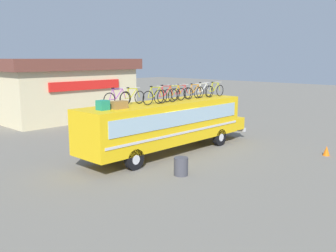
{
  "coord_description": "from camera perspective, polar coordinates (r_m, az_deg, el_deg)",
  "views": [
    {
      "loc": [
        -14.02,
        -13.51,
        5.07
      ],
      "look_at": [
        0.21,
        0.0,
        1.47
      ],
      "focal_mm": 39.36,
      "sensor_mm": 36.0,
      "label": 1
    }
  ],
  "objects": [
    {
      "name": "luggage_bag_1",
      "position": [
        16.74,
        -10.07,
        3.19
      ],
      "size": [
        0.47,
        0.46,
        0.44
      ],
      "primitive_type": "cube",
      "color": "#1E7F66",
      "rests_on": "bus"
    },
    {
      "name": "rooftop_bicycle_3",
      "position": [
        18.56,
        -2.01,
        4.58
      ],
      "size": [
        1.72,
        0.44,
        0.94
      ],
      "color": "black",
      "rests_on": "bus"
    },
    {
      "name": "rooftop_bicycle_5",
      "position": [
        19.87,
        0.99,
        4.94
      ],
      "size": [
        1.77,
        0.44,
        0.91
      ],
      "color": "black",
      "rests_on": "bus"
    },
    {
      "name": "ground_plane",
      "position": [
        20.12,
        -0.42,
        -4.21
      ],
      "size": [
        120.0,
        120.0,
        0.0
      ],
      "primitive_type": "plane",
      "color": "slate"
    },
    {
      "name": "rooftop_bicycle_7",
      "position": [
        21.24,
        4.14,
        5.24
      ],
      "size": [
        1.7,
        0.44,
        0.89
      ],
      "color": "black",
      "rests_on": "bus"
    },
    {
      "name": "trash_bin",
      "position": [
        16.29,
        2.02,
        -6.27
      ],
      "size": [
        0.63,
        0.63,
        0.81
      ],
      "primitive_type": "cylinder",
      "color": "#3F3F47",
      "rests_on": "ground"
    },
    {
      "name": "bus",
      "position": [
        19.88,
        -0.09,
        0.57
      ],
      "size": [
        11.42,
        2.51,
        2.8
      ],
      "color": "yellow",
      "rests_on": "ground"
    },
    {
      "name": "rooftop_bicycle_9",
      "position": [
        22.42,
        7.27,
        5.48
      ],
      "size": [
        1.72,
        0.44,
        0.92
      ],
      "color": "black",
      "rests_on": "bus"
    },
    {
      "name": "rooftop_bicycle_1",
      "position": [
        17.94,
        -7.82,
        4.26
      ],
      "size": [
        1.68,
        0.44,
        0.92
      ],
      "color": "black",
      "rests_on": "bus"
    },
    {
      "name": "traffic_cone",
      "position": [
        21.28,
        23.33,
        -3.54
      ],
      "size": [
        0.36,
        0.36,
        0.52
      ],
      "primitive_type": "cone",
      "color": "orange",
      "rests_on": "ground"
    },
    {
      "name": "roadside_building",
      "position": [
        33.9,
        -16.94,
        5.75
      ],
      "size": [
        11.59,
        9.8,
        5.06
      ],
      "color": "beige",
      "rests_on": "ground"
    },
    {
      "name": "luggage_bag_2",
      "position": [
        17.08,
        -7.57,
        3.27
      ],
      "size": [
        0.75,
        0.43,
        0.36
      ],
      "primitive_type": "cube",
      "color": "olive",
      "rests_on": "bus"
    },
    {
      "name": "rooftop_bicycle_2",
      "position": [
        18.54,
        -5.56,
        4.46
      ],
      "size": [
        1.63,
        0.44,
        0.88
      ],
      "color": "black",
      "rests_on": "bus"
    },
    {
      "name": "rooftop_bicycle_6",
      "position": [
        20.71,
        2.09,
        5.13
      ],
      "size": [
        1.69,
        0.44,
        0.89
      ],
      "color": "black",
      "rests_on": "bus"
    },
    {
      "name": "rooftop_bicycle_4",
      "position": [
        19.12,
        -0.32,
        4.78
      ],
      "size": [
        1.76,
        0.44,
        0.96
      ],
      "color": "black",
      "rests_on": "bus"
    },
    {
      "name": "rooftop_bicycle_8",
      "position": [
        21.88,
        5.46,
        5.4
      ],
      "size": [
        1.72,
        0.44,
        0.92
      ],
      "color": "black",
      "rests_on": "bus"
    }
  ]
}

